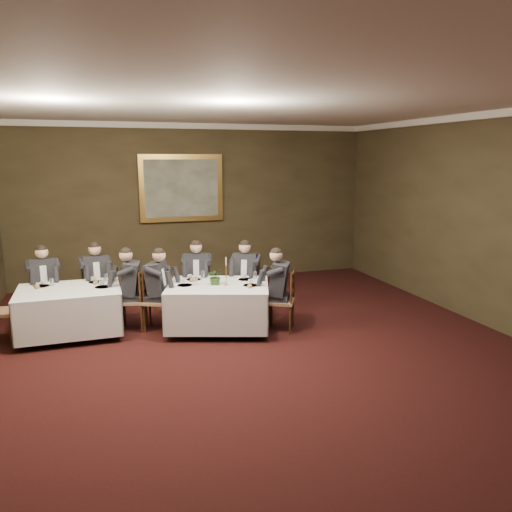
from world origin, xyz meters
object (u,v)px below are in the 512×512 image
chair_main_backright (246,299)px  diner_sec_backright (96,290)px  diner_main_backright (246,287)px  table_second (70,308)px  chair_main_endleft (156,313)px  centerpiece (216,275)px  candlestick (226,275)px  chair_sec_endright (135,312)px  diner_sec_backleft (45,294)px  chair_main_endright (281,313)px  chair_main_backleft (198,299)px  painting (181,188)px  table_main (218,303)px  diner_sec_endright (133,299)px  diner_main_backleft (197,287)px  chair_sec_endleft (2,325)px  diner_main_endright (281,299)px  diner_main_endleft (156,299)px  chair_sec_backleft (46,307)px  chair_sec_backright (97,302)px

chair_main_backright → diner_sec_backright: 2.62m
chair_main_backright → diner_main_backright: diner_main_backright is taller
table_second → chair_main_endleft: size_ratio=1.58×
centerpiece → candlestick: size_ratio=0.63×
chair_main_backright → chair_sec_endright: bearing=37.2°
diner_sec_backleft → chair_main_endright: bearing=148.2°
chair_main_backleft → diner_sec_backright: size_ratio=0.74×
chair_main_backleft → painting: 3.10m
table_main → diner_sec_endright: diner_sec_endright is taller
diner_sec_backleft → chair_sec_endright: bearing=142.3°
chair_main_endleft → chair_main_endright: 2.05m
diner_sec_endright → painting: bearing=-13.0°
table_main → diner_main_backleft: diner_main_backleft is taller
chair_sec_endleft → candlestick: (3.38, -0.51, 0.65)m
diner_main_endright → diner_sec_endright: (-2.28, 0.76, 0.00)m
diner_sec_endright → chair_sec_endleft: (-1.95, -0.03, -0.23)m
table_main → painting: 3.80m
diner_sec_endright → chair_main_endright: bearing=-97.6°
table_main → diner_sec_backleft: 2.97m
diner_main_endright → chair_sec_endright: size_ratio=1.35×
table_second → chair_main_endright: bearing=-12.9°
centerpiece → chair_main_backright: bearing=42.8°
chair_main_backright → diner_sec_backleft: size_ratio=0.74×
diner_main_endright → diner_main_endleft: bearing=100.4°
chair_sec_backleft → table_main: bearing=146.4°
candlestick → painting: 3.70m
chair_main_backright → chair_sec_backleft: size_ratio=1.00×
chair_main_backleft → candlestick: (0.28, -1.01, 0.65)m
diner_main_backright → table_main: bearing=75.6°
chair_main_endleft → diner_main_endleft: bearing=90.0°
chair_sec_backleft → chair_sec_backright: size_ratio=1.00×
chair_sec_backright → diner_main_endright: bearing=141.2°
diner_main_backright → candlestick: 1.01m
diner_main_backleft → diner_main_endright: bearing=149.6°
diner_main_backright → chair_sec_endright: bearing=36.9°
chair_main_backleft → diner_sec_endright: 1.27m
diner_sec_backright → painting: (1.88, 2.19, 1.59)m
chair_main_backleft → diner_main_endleft: (-0.80, -0.62, 0.23)m
diner_sec_backright → painting: size_ratio=0.73×
table_main → painting: (0.00, 3.42, 1.66)m
chair_main_endleft → candlestick: 1.33m
diner_sec_backleft → chair_sec_backleft: bearing=-90.0°
diner_main_backleft → diner_sec_endright: (-1.15, -0.46, 0.00)m
diner_main_backright → chair_sec_backright: size_ratio=1.35×
diner_main_backleft → diner_sec_backleft: (-2.55, 0.30, 0.00)m
table_second → painting: bearing=52.6°
chair_main_backright → diner_sec_backright: size_ratio=0.74×
painting → chair_main_backleft: bearing=-93.7°
diner_main_endright → chair_sec_endright: diner_main_endright is taller
chair_sec_backright → diner_main_backleft: bearing=158.9°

